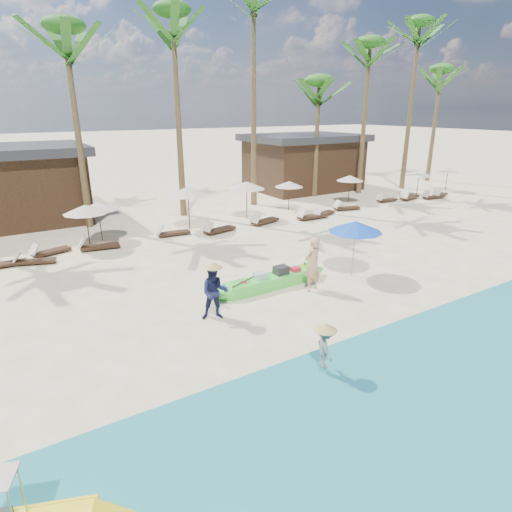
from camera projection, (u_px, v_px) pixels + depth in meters
ground at (287, 309)px, 14.10m from camera, size 240.00×240.00×0.00m
wet_sand_strip at (410, 390)px, 10.08m from camera, size 240.00×4.50×0.01m
green_canoe at (271, 281)px, 15.76m from camera, size 5.75×0.84×0.73m
tourist at (312, 264)px, 15.26m from camera, size 0.80×0.60×2.01m
vendor_green at (215, 293)px, 13.22m from camera, size 1.05×0.96×1.76m
vendor_yellow at (325, 347)px, 10.49m from camera, size 0.59×0.79×1.09m
blue_umbrella at (355, 226)px, 16.29m from camera, size 2.06×2.06×2.22m
lounger_3_right at (3, 263)px, 17.73m from camera, size 1.64×0.51×0.56m
resort_parasol_4 at (85, 209)px, 19.67m from camera, size 2.01×2.01×2.07m
lounger_4_left at (33, 260)px, 18.09m from camera, size 1.69×0.99×0.55m
lounger_4_right at (48, 251)px, 19.21m from camera, size 1.80×1.01×0.58m
resort_parasol_5 at (98, 206)px, 20.83m from camera, size 1.89×1.89×1.94m
lounger_5_left at (97, 246)px, 19.93m from camera, size 1.89×0.84×0.62m
resort_parasol_6 at (188, 191)px, 22.70m from camera, size 2.25×2.25×2.32m
lounger_6_left at (171, 232)px, 22.10m from camera, size 1.77×0.67×0.59m
lounger_6_right at (218, 229)px, 22.62m from camera, size 1.95×0.96×0.64m
resort_parasol_7 at (247, 185)px, 24.93m from camera, size 2.16×2.16×2.22m
lounger_7_left at (263, 220)px, 24.34m from camera, size 1.98×1.04×0.64m
lounger_7_right at (310, 216)px, 25.37m from camera, size 1.99×0.64×0.67m
resort_parasol_8 at (289, 184)px, 27.14m from camera, size 1.82×1.82×1.88m
lounger_8_left at (323, 213)px, 26.20m from camera, size 1.78×0.96×0.58m
resort_parasol_9 at (350, 178)px, 29.35m from camera, size 1.84×1.84×1.90m
lounger_9_left at (345, 207)px, 27.65m from camera, size 1.81×0.96×0.59m
lounger_9_right at (386, 199)px, 30.04m from camera, size 1.69×0.61×0.57m
resort_parasol_10 at (419, 173)px, 31.07m from camera, size 1.90×1.90×1.96m
lounger_10_left at (409, 197)px, 30.72m from camera, size 1.99×0.96×0.65m
lounger_10_right at (432, 196)px, 31.06m from camera, size 1.75×0.78×0.57m
resort_parasol_11 at (448, 170)px, 33.61m from camera, size 1.80×1.80×1.86m
lounger_11_left at (440, 194)px, 31.74m from camera, size 1.80×0.96×0.58m
palm_3 at (68, 59)px, 21.12m from camera, size 2.08×2.08×10.52m
palm_4 at (174, 46)px, 23.34m from camera, size 2.08×2.08×11.70m
palm_5 at (253, 28)px, 25.81m from camera, size 2.08×2.08×13.60m
palm_6 at (319, 96)px, 29.82m from camera, size 2.08×2.08×8.51m
palm_7 at (368, 67)px, 30.34m from camera, size 2.08×2.08×11.08m
palm_8 at (417, 53)px, 31.89m from camera, size 2.08×2.08×12.70m
palm_9 at (440, 86)px, 36.32m from camera, size 2.08×2.08×9.82m
pavilion_east at (303, 161)px, 34.38m from camera, size 8.80×6.60×4.30m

